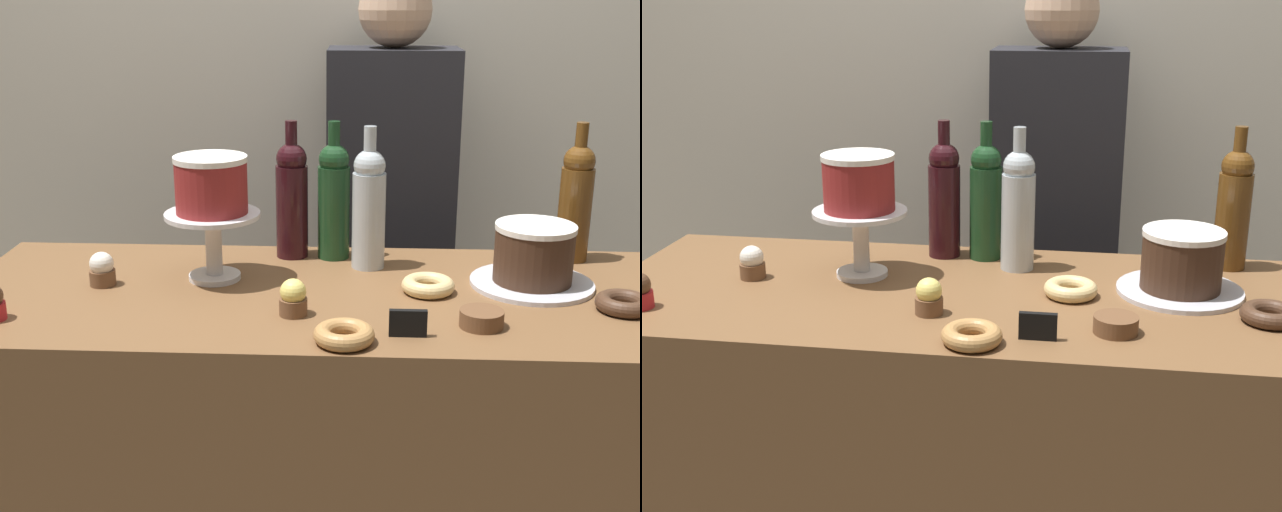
% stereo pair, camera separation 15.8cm
% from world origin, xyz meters
% --- Properties ---
extents(back_wall, '(6.00, 0.05, 2.60)m').
position_xyz_m(back_wall, '(0.00, 0.90, 1.30)').
color(back_wall, beige).
rests_on(back_wall, ground_plane).
extents(display_counter, '(1.56, 0.64, 0.94)m').
position_xyz_m(display_counter, '(0.00, 0.00, 0.47)').
color(display_counter, brown).
rests_on(display_counter, ground_plane).
extents(cake_stand_pedestal, '(0.21, 0.21, 0.15)m').
position_xyz_m(cake_stand_pedestal, '(-0.24, 0.07, 1.04)').
color(cake_stand_pedestal, silver).
rests_on(cake_stand_pedestal, display_counter).
extents(white_layer_cake, '(0.16, 0.16, 0.12)m').
position_xyz_m(white_layer_cake, '(-0.24, 0.07, 1.15)').
color(white_layer_cake, maroon).
rests_on(white_layer_cake, cake_stand_pedestal).
extents(silver_serving_platter, '(0.26, 0.26, 0.01)m').
position_xyz_m(silver_serving_platter, '(0.46, 0.06, 0.94)').
color(silver_serving_platter, silver).
rests_on(silver_serving_platter, display_counter).
extents(chocolate_round_cake, '(0.17, 0.17, 0.13)m').
position_xyz_m(chocolate_round_cake, '(0.46, 0.06, 1.01)').
color(chocolate_round_cake, '#3D2619').
rests_on(chocolate_round_cake, silver_serving_platter).
extents(wine_bottle_amber, '(0.08, 0.08, 0.33)m').
position_xyz_m(wine_bottle_amber, '(0.58, 0.25, 1.08)').
color(wine_bottle_amber, '#5B3814').
rests_on(wine_bottle_amber, display_counter).
extents(wine_bottle_clear, '(0.08, 0.08, 0.33)m').
position_xyz_m(wine_bottle_clear, '(0.10, 0.17, 1.08)').
color(wine_bottle_clear, '#B2BCC1').
rests_on(wine_bottle_clear, display_counter).
extents(wine_bottle_green, '(0.08, 0.08, 0.33)m').
position_xyz_m(wine_bottle_green, '(0.02, 0.24, 1.08)').
color(wine_bottle_green, '#193D1E').
rests_on(wine_bottle_green, display_counter).
extents(wine_bottle_dark_red, '(0.08, 0.08, 0.33)m').
position_xyz_m(wine_bottle_dark_red, '(-0.08, 0.25, 1.08)').
color(wine_bottle_dark_red, black).
rests_on(wine_bottle_dark_red, display_counter).
extents(cupcake_vanilla, '(0.06, 0.06, 0.07)m').
position_xyz_m(cupcake_vanilla, '(-0.47, 0.02, 0.97)').
color(cupcake_vanilla, brown).
rests_on(cupcake_vanilla, display_counter).
extents(cupcake_lemon, '(0.06, 0.06, 0.07)m').
position_xyz_m(cupcake_lemon, '(-0.05, -0.13, 0.97)').
color(cupcake_lemon, brown).
rests_on(cupcake_lemon, display_counter).
extents(donut_chocolate, '(0.11, 0.11, 0.03)m').
position_xyz_m(donut_chocolate, '(0.61, -0.08, 0.96)').
color(donut_chocolate, '#472D1E').
rests_on(donut_chocolate, display_counter).
extents(donut_glazed, '(0.11, 0.11, 0.03)m').
position_xyz_m(donut_glazed, '(0.23, 0.01, 0.96)').
color(donut_glazed, '#E0C17F').
rests_on(donut_glazed, display_counter).
extents(donut_maple, '(0.11, 0.11, 0.03)m').
position_xyz_m(donut_maple, '(0.06, -0.26, 0.96)').
color(donut_maple, '#B27F47').
rests_on(donut_maple, display_counter).
extents(cookie_stack, '(0.08, 0.08, 0.03)m').
position_xyz_m(cookie_stack, '(0.32, -0.17, 0.96)').
color(cookie_stack, brown).
rests_on(cookie_stack, display_counter).
extents(price_sign_chalkboard, '(0.07, 0.01, 0.05)m').
position_xyz_m(price_sign_chalkboard, '(0.17, -0.23, 0.97)').
color(price_sign_chalkboard, black).
rests_on(price_sign_chalkboard, display_counter).
extents(barista_figure, '(0.36, 0.22, 1.60)m').
position_xyz_m(barista_figure, '(0.17, 0.68, 0.84)').
color(barista_figure, black).
rests_on(barista_figure, ground_plane).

